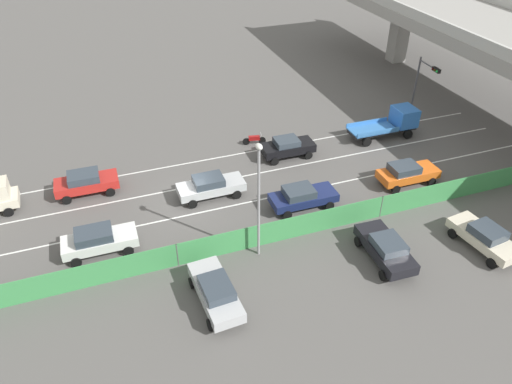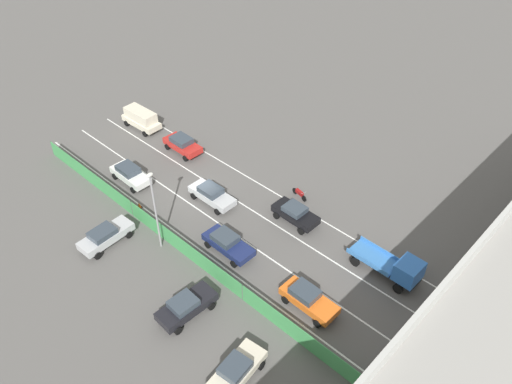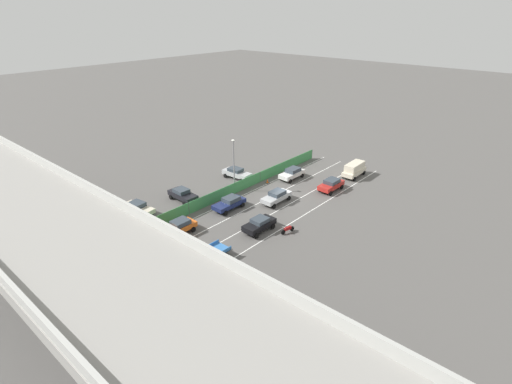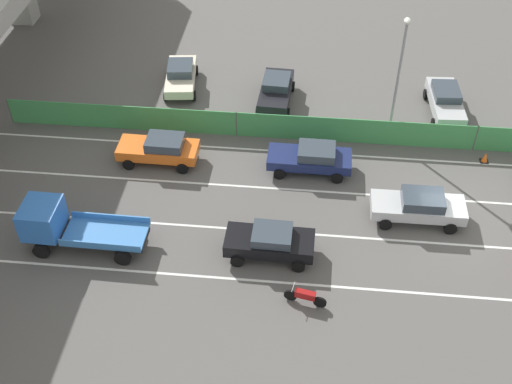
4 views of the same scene
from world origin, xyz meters
name	(u,v)px [view 4 (image 4 of 4)]	position (x,y,z in m)	size (l,w,h in m)	color
ground_plane	(444,221)	(0.00, 0.00, 0.00)	(300.00, 300.00, 0.00)	#565451
lane_line_left_edge	(356,288)	(-4.90, 4.56, 0.00)	(0.14, 45.11, 0.01)	silver
lane_line_mid_left	(355,237)	(-1.63, 4.56, 0.00)	(0.14, 45.11, 0.01)	silver
lane_line_mid_right	(354,194)	(1.63, 4.56, 0.00)	(0.14, 45.11, 0.01)	silver
lane_line_right_edge	(353,156)	(4.90, 4.56, 0.00)	(0.14, 45.11, 0.01)	silver
green_fence	(354,131)	(6.16, 4.56, 0.81)	(0.10, 41.21, 1.63)	#3D8E4C
car_taxi_orange	(160,148)	(3.32, 15.35, 0.90)	(2.05, 4.47, 1.62)	orange
car_sedan_silver	(419,206)	(0.02, 1.43, 0.89)	(2.02, 4.70, 1.61)	#B7BABC
car_sedan_navy	(311,158)	(3.38, 6.95, 0.88)	(2.09, 4.59, 1.58)	navy
car_sedan_black	(270,242)	(-3.19, 8.66, 0.89)	(2.07, 4.25, 1.60)	black
flatbed_truck_blue	(64,225)	(-3.44, 18.56, 1.24)	(2.32, 5.85, 2.39)	black
motorcycle	(305,296)	(-5.97, 6.85, 0.46)	(0.65, 1.93, 0.93)	black
parked_wagon_silver	(445,100)	(9.76, -1.01, 0.91)	(4.76, 2.15, 1.62)	#B2B5B7
parked_sedan_dark	(276,90)	(9.89, 9.38, 0.91)	(4.57, 2.21, 1.64)	black
parked_sedan_cream	(181,75)	(11.04, 15.63, 0.88)	(4.67, 2.44, 1.61)	beige
street_lamp	(399,70)	(6.82, 2.51, 4.58)	(0.60, 0.36, 7.61)	gray
traffic_cone	(485,158)	(5.12, -2.78, 0.27)	(0.47, 0.47, 0.59)	orange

